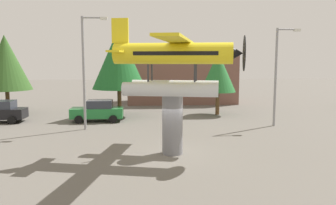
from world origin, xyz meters
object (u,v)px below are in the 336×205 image
tree_west (5,63)px  tree_east (119,59)px  display_pedestal (172,124)px  car_mid_green (98,111)px  floatplane_monument (175,63)px  streetlight_secondary (279,69)px  storefront_building (181,77)px  streetlight_primary (86,65)px  tree_center_back (218,72)px

tree_west → tree_east: 10.44m
display_pedestal → car_mid_green: 11.42m
floatplane_monument → tree_east: 13.20m
streetlight_secondary → tree_west: (-22.56, 7.15, 0.45)m
storefront_building → tree_east: size_ratio=1.60×
car_mid_green → streetlight_primary: bearing=84.2°
floatplane_monument → streetlight_primary: 8.97m
tree_west → display_pedestal: bearing=-45.9°
streetlight_primary → tree_west: size_ratio=1.11×
display_pedestal → floatplane_monument: (0.13, -0.03, 3.27)m
streetlight_primary → tree_east: size_ratio=1.04×
streetlight_primary → streetlight_secondary: (14.20, 0.26, -0.36)m
display_pedestal → tree_center_back: size_ratio=0.56×
streetlight_primary → tree_east: streetlight_primary is taller
streetlight_primary → car_mid_green: bearing=84.2°
display_pedestal → car_mid_green: size_ratio=0.76×
display_pedestal → streetlight_secondary: bearing=39.7°
floatplane_monument → tree_center_back: 13.94m
floatplane_monument → storefront_building: size_ratio=0.84×
display_pedestal → streetlight_primary: size_ratio=0.40×
car_mid_green → tree_west: bearing=-25.8°
display_pedestal → streetlight_secondary: size_ratio=0.44×
car_mid_green → display_pedestal: bearing=117.1°
car_mid_green → tree_west: size_ratio=0.58×
display_pedestal → streetlight_secondary: 11.59m
storefront_building → car_mid_green: bearing=-124.8°
floatplane_monument → streetlight_secondary: streetlight_secondary is taller
streetlight_secondary → tree_east: (-12.26, 5.45, 0.78)m
car_mid_green → storefront_building: (8.25, 11.86, 2.07)m
car_mid_green → tree_east: (1.61, 2.49, 4.21)m
display_pedestal → streetlight_primary: (-5.52, 6.93, 3.06)m
streetlight_primary → tree_center_back: size_ratio=1.41×
floatplane_monument → display_pedestal: bearing=180.0°
floatplane_monument → tree_center_back: (5.22, 12.89, -0.98)m
car_mid_green → tree_east: bearing=-122.8°
tree_east → storefront_building: bearing=54.7°
floatplane_monument → streetlight_secondary: 11.20m
storefront_building → display_pedestal: bearing=-97.9°
floatplane_monument → tree_west: bearing=147.3°
streetlight_secondary → storefront_building: 15.90m
display_pedestal → streetlight_primary: 9.38m
floatplane_monument → streetlight_secondary: size_ratio=1.41×
streetlight_primary → floatplane_monument: bearing=-50.9°
floatplane_monument → tree_center_back: floatplane_monument is taller
floatplane_monument → car_mid_green: bearing=130.6°
display_pedestal → car_mid_green: (-5.20, 10.14, -0.72)m
floatplane_monument → streetlight_secondary: (8.55, 7.22, -0.57)m
streetlight_secondary → tree_east: tree_east is taller
storefront_building → streetlight_primary: bearing=-119.6°
tree_west → tree_center_back: bearing=-4.4°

